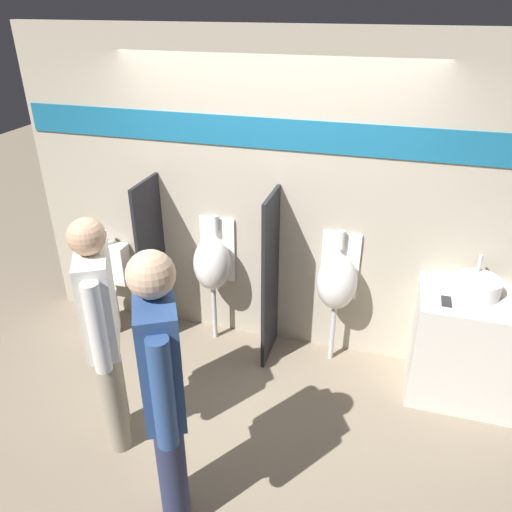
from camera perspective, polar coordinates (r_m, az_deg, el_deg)
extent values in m
plane|color=gray|center=(4.39, -0.64, -13.23)|extent=(16.00, 16.00, 0.00)
cube|color=#B2A893|center=(4.19, 1.67, 6.27)|extent=(4.42, 0.06, 2.70)
cube|color=#19668E|center=(3.98, 1.65, 13.80)|extent=(4.33, 0.01, 0.24)
cube|color=silver|center=(4.27, 23.41, -9.61)|extent=(0.89, 0.60, 0.90)
cylinder|color=white|center=(4.05, 23.99, -3.19)|extent=(0.33, 0.33, 0.13)
cylinder|color=silver|center=(4.09, 24.21, -0.75)|extent=(0.03, 0.03, 0.14)
cube|color=#232328|center=(3.89, 20.92, -4.86)|extent=(0.07, 0.14, 0.01)
cube|color=black|center=(4.56, -11.77, -0.65)|extent=(0.03, 0.47, 1.52)
cube|color=black|center=(4.19, 1.64, -2.66)|extent=(0.03, 0.47, 1.52)
cylinder|color=silver|center=(4.65, -4.78, -6.38)|extent=(0.04, 0.04, 0.56)
ellipsoid|color=white|center=(4.39, -5.03, -0.93)|extent=(0.34, 0.31, 0.49)
cube|color=white|center=(4.48, -4.37, 0.79)|extent=(0.32, 0.02, 0.61)
cylinder|color=silver|center=(4.34, -4.67, 3.64)|extent=(0.06, 0.06, 0.16)
cylinder|color=silver|center=(4.43, 8.72, -8.56)|extent=(0.04, 0.04, 0.56)
ellipsoid|color=white|center=(4.16, 9.21, -2.96)|extent=(0.34, 0.31, 0.49)
cube|color=white|center=(4.26, 9.58, -1.10)|extent=(0.32, 0.02, 0.61)
cylinder|color=silver|center=(4.11, 9.78, 1.85)|extent=(0.06, 0.06, 0.16)
cylinder|color=white|center=(5.01, -17.36, -6.05)|extent=(0.35, 0.35, 0.40)
torus|color=white|center=(4.90, -17.70, -4.00)|extent=(0.36, 0.36, 0.04)
cube|color=white|center=(5.00, -16.41, -0.71)|extent=(0.38, 0.16, 0.39)
cylinder|color=silver|center=(4.87, -16.96, 2.05)|extent=(0.06, 0.06, 0.14)
cylinder|color=#282D4C|center=(3.16, -9.49, -23.25)|extent=(0.17, 0.17, 0.89)
cylinder|color=#282D4C|center=(3.27, -9.72, -20.90)|extent=(0.17, 0.17, 0.89)
cube|color=#2D4C84|center=(2.66, -10.96, -10.90)|extent=(0.40, 0.50, 0.70)
cylinder|color=#2D4C84|center=(2.49, -10.58, -15.27)|extent=(0.11, 0.11, 0.65)
cylinder|color=#2D4C84|center=(2.90, -11.15, -8.24)|extent=(0.11, 0.11, 0.65)
sphere|color=beige|center=(2.40, -11.95, -2.08)|extent=(0.24, 0.24, 0.24)
cylinder|color=gray|center=(3.67, -15.97, -15.61)|extent=(0.16, 0.16, 0.84)
cylinder|color=gray|center=(3.80, -15.95, -13.92)|extent=(0.16, 0.16, 0.84)
cube|color=silver|center=(3.29, -17.64, -4.92)|extent=(0.39, 0.48, 0.67)
cylinder|color=silver|center=(3.10, -17.71, -7.89)|extent=(0.11, 0.11, 0.61)
cylinder|color=silver|center=(3.52, -17.43, -3.23)|extent=(0.11, 0.11, 0.61)
sphere|color=tan|center=(3.08, -18.82, 2.13)|extent=(0.23, 0.23, 0.23)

